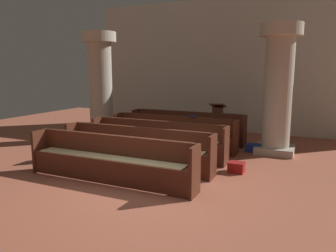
{
  "coord_description": "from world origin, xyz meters",
  "views": [
    {
      "loc": [
        2.81,
        -5.09,
        2.11
      ],
      "look_at": [
        -0.51,
        2.11,
        0.75
      ],
      "focal_mm": 34.89,
      "sensor_mm": 36.0,
      "label": 1
    }
  ],
  "objects_px": {
    "pew_row_4": "(109,158)",
    "pillar_far_side": "(101,84)",
    "pew_row_2": "(157,138)",
    "kneeler_box_blue": "(253,148)",
    "pew_row_3": "(136,146)",
    "pillar_aisle_side": "(278,87)",
    "kneeler_box_red": "(236,167)",
    "pew_row_0": "(187,125)",
    "pew_row_1": "(173,131)",
    "hymn_book": "(193,116)",
    "lectern": "(217,123)"
  },
  "relations": [
    {
      "from": "pew_row_4",
      "to": "pillar_far_side",
      "type": "relative_size",
      "value": 1.09
    },
    {
      "from": "pew_row_2",
      "to": "kneeler_box_blue",
      "type": "relative_size",
      "value": 8.98
    },
    {
      "from": "pew_row_3",
      "to": "pillar_aisle_side",
      "type": "distance_m",
      "value": 3.9
    },
    {
      "from": "kneeler_box_red",
      "to": "pew_row_2",
      "type": "bearing_deg",
      "value": 168.93
    },
    {
      "from": "pillar_aisle_side",
      "to": "pillar_far_side",
      "type": "bearing_deg",
      "value": -175.82
    },
    {
      "from": "pew_row_0",
      "to": "kneeler_box_red",
      "type": "height_order",
      "value": "pew_row_0"
    },
    {
      "from": "pew_row_0",
      "to": "pew_row_1",
      "type": "height_order",
      "value": "same"
    },
    {
      "from": "pew_row_0",
      "to": "pew_row_3",
      "type": "xyz_separation_m",
      "value": [
        0.0,
        -2.99,
        0.0
      ]
    },
    {
      "from": "pew_row_4",
      "to": "kneeler_box_blue",
      "type": "relative_size",
      "value": 8.98
    },
    {
      "from": "pew_row_0",
      "to": "pillar_aisle_side",
      "type": "bearing_deg",
      "value": -7.63
    },
    {
      "from": "hymn_book",
      "to": "kneeler_box_blue",
      "type": "bearing_deg",
      "value": 12.08
    },
    {
      "from": "pew_row_3",
      "to": "pew_row_4",
      "type": "height_order",
      "value": "same"
    },
    {
      "from": "pew_row_3",
      "to": "lectern",
      "type": "relative_size",
      "value": 3.24
    },
    {
      "from": "pillar_far_side",
      "to": "kneeler_box_red",
      "type": "bearing_deg",
      "value": -19.96
    },
    {
      "from": "lectern",
      "to": "kneeler_box_blue",
      "type": "relative_size",
      "value": 2.77
    },
    {
      "from": "pillar_aisle_side",
      "to": "kneeler_box_red",
      "type": "distance_m",
      "value": 2.64
    },
    {
      "from": "pew_row_0",
      "to": "lectern",
      "type": "height_order",
      "value": "lectern"
    },
    {
      "from": "pew_row_2",
      "to": "pew_row_4",
      "type": "distance_m",
      "value": 1.99
    },
    {
      "from": "pew_row_3",
      "to": "pillar_far_side",
      "type": "relative_size",
      "value": 1.09
    },
    {
      "from": "pew_row_1",
      "to": "kneeler_box_blue",
      "type": "bearing_deg",
      "value": 14.39
    },
    {
      "from": "pillar_far_side",
      "to": "lectern",
      "type": "distance_m",
      "value": 3.85
    },
    {
      "from": "kneeler_box_blue",
      "to": "pillar_far_side",
      "type": "bearing_deg",
      "value": -176.81
    },
    {
      "from": "pew_row_0",
      "to": "kneeler_box_red",
      "type": "xyz_separation_m",
      "value": [
        2.07,
        -2.4,
        -0.37
      ]
    },
    {
      "from": "pew_row_3",
      "to": "pillar_far_side",
      "type": "bearing_deg",
      "value": 138.3
    },
    {
      "from": "pew_row_1",
      "to": "lectern",
      "type": "distance_m",
      "value": 2.14
    },
    {
      "from": "pillar_far_side",
      "to": "kneeler_box_blue",
      "type": "distance_m",
      "value": 4.88
    },
    {
      "from": "lectern",
      "to": "kneeler_box_blue",
      "type": "distance_m",
      "value": 2.1
    },
    {
      "from": "pillar_far_side",
      "to": "pew_row_0",
      "type": "bearing_deg",
      "value": 15.86
    },
    {
      "from": "pew_row_0",
      "to": "pillar_far_side",
      "type": "bearing_deg",
      "value": -164.14
    },
    {
      "from": "pew_row_4",
      "to": "lectern",
      "type": "height_order",
      "value": "lectern"
    },
    {
      "from": "kneeler_box_blue",
      "to": "pillar_aisle_side",
      "type": "bearing_deg",
      "value": 12.69
    },
    {
      "from": "hymn_book",
      "to": "kneeler_box_red",
      "type": "height_order",
      "value": "hymn_book"
    },
    {
      "from": "pew_row_2",
      "to": "hymn_book",
      "type": "xyz_separation_m",
      "value": [
        0.5,
        1.19,
        0.41
      ]
    },
    {
      "from": "kneeler_box_red",
      "to": "hymn_book",
      "type": "bearing_deg",
      "value": 134.42
    },
    {
      "from": "pillar_far_side",
      "to": "kneeler_box_red",
      "type": "distance_m",
      "value": 5.15
    },
    {
      "from": "pillar_far_side",
      "to": "pew_row_2",
      "type": "bearing_deg",
      "value": -26.53
    },
    {
      "from": "pillar_aisle_side",
      "to": "lectern",
      "type": "height_order",
      "value": "pillar_aisle_side"
    },
    {
      "from": "hymn_book",
      "to": "pew_row_2",
      "type": "bearing_deg",
      "value": -112.84
    },
    {
      "from": "pew_row_2",
      "to": "kneeler_box_red",
      "type": "height_order",
      "value": "pew_row_2"
    },
    {
      "from": "kneeler_box_blue",
      "to": "pew_row_4",
      "type": "bearing_deg",
      "value": -120.44
    },
    {
      "from": "hymn_book",
      "to": "kneeler_box_red",
      "type": "bearing_deg",
      "value": -45.58
    },
    {
      "from": "pew_row_2",
      "to": "pew_row_4",
      "type": "height_order",
      "value": "same"
    },
    {
      "from": "pillar_far_side",
      "to": "kneeler_box_blue",
      "type": "bearing_deg",
      "value": 3.19
    },
    {
      "from": "pillar_aisle_side",
      "to": "hymn_book",
      "type": "relative_size",
      "value": 14.84
    },
    {
      "from": "pew_row_3",
      "to": "pew_row_4",
      "type": "distance_m",
      "value": 1.0
    },
    {
      "from": "pillar_far_side",
      "to": "hymn_book",
      "type": "xyz_separation_m",
      "value": [
        3.05,
        -0.08,
        -0.8
      ]
    },
    {
      "from": "kneeler_box_red",
      "to": "pew_row_3",
      "type": "bearing_deg",
      "value": -164.01
    },
    {
      "from": "pew_row_0",
      "to": "hymn_book",
      "type": "height_order",
      "value": "hymn_book"
    },
    {
      "from": "pillar_aisle_side",
      "to": "pew_row_0",
      "type": "bearing_deg",
      "value": 172.37
    },
    {
      "from": "pillar_aisle_side",
      "to": "pillar_far_side",
      "type": "distance_m",
      "value": 5.15
    }
  ]
}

